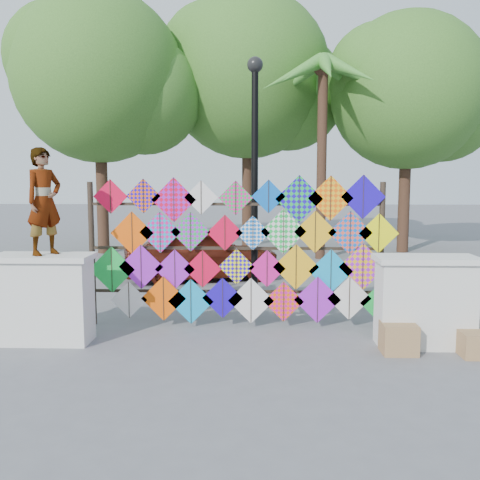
# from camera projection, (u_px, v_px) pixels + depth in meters

# --- Properties ---
(ground) EXTENTS (80.00, 80.00, 0.00)m
(ground) POSITION_uv_depth(u_px,v_px,m) (233.00, 340.00, 7.83)
(ground) COLOR slate
(ground) RESTS_ON ground
(parapet_left) EXTENTS (1.40, 0.65, 1.28)m
(parapet_left) POSITION_uv_depth(u_px,v_px,m) (44.00, 298.00, 7.64)
(parapet_left) COLOR silver
(parapet_left) RESTS_ON ground
(parapet_right) EXTENTS (1.40, 0.65, 1.28)m
(parapet_right) POSITION_uv_depth(u_px,v_px,m) (425.00, 301.00, 7.47)
(parapet_right) COLOR silver
(parapet_right) RESTS_ON ground
(kite_rack) EXTENTS (4.89, 0.24, 2.41)m
(kite_rack) POSITION_uv_depth(u_px,v_px,m) (243.00, 252.00, 8.40)
(kite_rack) COLOR black
(kite_rack) RESTS_ON ground
(tree_west) EXTENTS (5.85, 5.20, 8.01)m
(tree_west) POSITION_uv_depth(u_px,v_px,m) (102.00, 78.00, 16.31)
(tree_west) COLOR #4D3121
(tree_west) RESTS_ON ground
(tree_mid) EXTENTS (6.30, 5.60, 8.61)m
(tree_mid) POSITION_uv_depth(u_px,v_px,m) (251.00, 76.00, 18.10)
(tree_mid) COLOR #4D3121
(tree_mid) RESTS_ON ground
(tree_east) EXTENTS (5.40, 4.80, 7.42)m
(tree_east) POSITION_uv_depth(u_px,v_px,m) (411.00, 92.00, 16.55)
(tree_east) COLOR #4D3121
(tree_east) RESTS_ON ground
(palm_tree) EXTENTS (3.62, 3.62, 5.83)m
(palm_tree) POSITION_uv_depth(u_px,v_px,m) (323.00, 86.00, 15.13)
(palm_tree) COLOR #4D3121
(palm_tree) RESTS_ON ground
(vendor_woman) EXTENTS (0.60, 0.66, 1.50)m
(vendor_woman) POSITION_uv_depth(u_px,v_px,m) (44.00, 201.00, 7.48)
(vendor_woman) COLOR #99999E
(vendor_woman) RESTS_ON parapet_left
(sedan) EXTENTS (3.88, 2.41, 1.23)m
(sedan) POSITION_uv_depth(u_px,v_px,m) (201.00, 253.00, 12.40)
(sedan) COLOR #51180D
(sedan) RESTS_ON ground
(lamppost) EXTENTS (0.28, 0.28, 4.46)m
(lamppost) POSITION_uv_depth(u_px,v_px,m) (255.00, 159.00, 9.49)
(lamppost) COLOR black
(lamppost) RESTS_ON ground
(cardboard_box_near) EXTENTS (0.46, 0.41, 0.41)m
(cardboard_box_near) POSITION_uv_depth(u_px,v_px,m) (399.00, 338.00, 7.21)
(cardboard_box_near) COLOR #956E48
(cardboard_box_near) RESTS_ON ground
(cardboard_box_far) EXTENTS (0.39, 0.36, 0.33)m
(cardboard_box_far) POSITION_uv_depth(u_px,v_px,m) (476.00, 345.00, 7.07)
(cardboard_box_far) COLOR #956E48
(cardboard_box_far) RESTS_ON ground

